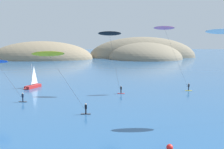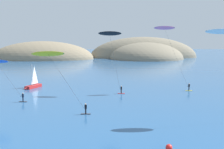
# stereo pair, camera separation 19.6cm
# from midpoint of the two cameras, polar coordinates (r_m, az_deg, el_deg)

# --- Properties ---
(headland_island) EXTENTS (124.51, 58.03, 25.88)m
(headland_island) POSITION_cam_midpoint_polar(r_m,az_deg,el_deg) (172.90, 0.97, 3.38)
(headland_island) COLOR #6B6656
(headland_island) RESTS_ON ground
(sailboat_near) EXTENTS (3.42, 5.77, 5.70)m
(sailboat_near) POSITION_cam_midpoint_polar(r_m,az_deg,el_deg) (68.70, -15.77, -2.14)
(sailboat_near) COLOR #B22323
(sailboat_near) RESTS_ON ground
(kitesurfer_pink) EXTENTS (9.12, 1.44, 14.31)m
(kitesurfer_pink) POSITION_cam_midpoint_polar(r_m,az_deg,el_deg) (62.03, 11.23, 8.02)
(kitesurfer_pink) COLOR yellow
(kitesurfer_pink) RESTS_ON ground
(kitesurfer_yellow) EXTENTS (8.52, 1.87, 9.81)m
(kitesurfer_yellow) POSITION_cam_midpoint_polar(r_m,az_deg,el_deg) (42.03, -11.95, 2.97)
(kitesurfer_yellow) COLOR #2D2D33
(kitesurfer_yellow) RESTS_ON ground
(kitesurfer_black) EXTENTS (5.67, 2.12, 13.15)m
(kitesurfer_black) POSITION_cam_midpoint_polar(r_m,az_deg,el_deg) (58.70, -0.15, 7.32)
(kitesurfer_black) COLOR red
(kitesurfer_black) RESTS_ON ground
(marker_buoy) EXTENTS (0.70, 0.70, 0.70)m
(marker_buoy) POSITION_cam_midpoint_polar(r_m,az_deg,el_deg) (30.48, 11.68, -14.32)
(marker_buoy) COLOR red
(marker_buoy) RESTS_ON ground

